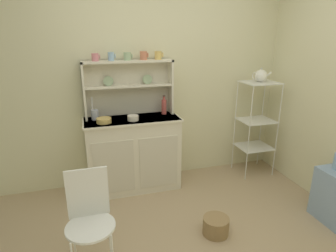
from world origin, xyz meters
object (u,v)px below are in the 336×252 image
Objects in this scene: bowl_mixing_large at (104,120)px; jam_bottle at (164,106)px; bakers_rack at (257,117)px; porcelain_teapot at (261,76)px; wire_chair at (89,214)px; cup_rose_0 at (95,57)px; utensil_jar at (95,114)px; floor_basket at (216,226)px; hutch_cabinet at (133,153)px; hutch_shelf_unit at (128,83)px.

bowl_mixing_large is 0.74m from jam_bottle.
bakers_rack is 5.02× the size of porcelain_teapot.
wire_chair is 5.31× the size of bowl_mixing_large.
cup_rose_0 is at bearing 175.06° from porcelain_teapot.
wire_chair is 9.70× the size of cup_rose_0.
cup_rose_0 is at bearing 177.23° from jam_bottle.
cup_rose_0 reaches higher than utensil_jar.
floor_basket is (1.10, 0.13, -0.43)m from wire_chair.
utensil_jar is at bearing 99.64° from wire_chair.
cup_rose_0 reaches higher than hutch_cabinet.
cup_rose_0 is at bearing 38.86° from utensil_jar.
cup_rose_0 is 0.62m from utensil_jar.
bowl_mixing_large is at bearing -166.91° from hutch_cabinet.
bakers_rack reaches higher than utensil_jar.
porcelain_teapot reaches higher than floor_basket.
bowl_mixing_large is 0.18m from utensil_jar.
porcelain_teapot is (1.02, 1.01, 1.21)m from floor_basket.
cup_rose_0 is (-0.35, -0.04, 0.30)m from hutch_shelf_unit.
floor_basket is 1.52× the size of bowl_mixing_large.
hutch_cabinet is 4.82× the size of jam_bottle.
jam_bottle is (0.40, -0.08, -0.28)m from hutch_shelf_unit.
bowl_mixing_large is at bearing -143.14° from hutch_shelf_unit.
bakers_rack is 1.59m from floor_basket.
cup_rose_0 reaches higher than porcelain_teapot.
bowl_mixing_large is at bearing -179.15° from bakers_rack.
bakers_rack is 4.82× the size of utensil_jar.
bakers_rack reaches higher than bowl_mixing_large.
floor_basket is at bearing -61.58° from hutch_cabinet.
bowl_mixing_large reaches higher than floor_basket.
porcelain_teapot is at bearing 44.91° from floor_basket.
floor_basket is at bearing -135.14° from bakers_rack.
bakers_rack is 5.00× the size of floor_basket.
bowl_mixing_large is (-1.91, -0.03, 0.13)m from bakers_rack.
jam_bottle is at bearing 12.59° from bowl_mixing_large.
floor_basket is at bearing -49.45° from utensil_jar.
wire_chair is 3.37× the size of utensil_jar.
wire_chair is at bearing -98.06° from cup_rose_0.
hutch_cabinet is 1.16m from cup_rose_0.
porcelain_teapot is at bearing -4.94° from cup_rose_0.
floor_basket is at bearing -64.88° from hutch_shelf_unit.
hutch_cabinet is 1.07× the size of hutch_shelf_unit.
hutch_shelf_unit is at bearing 36.86° from bowl_mixing_large.
wire_chair is 1.64m from jam_bottle.
porcelain_teapot is (1.91, 0.03, 0.40)m from bowl_mixing_large.
jam_bottle is 1.24m from porcelain_teapot.
bakers_rack is at bearing 0.00° from porcelain_teapot.
bowl_mixing_large is at bearing 94.58° from wire_chair.
hutch_shelf_unit is 1.60m from porcelain_teapot.
wire_chair is 1.34m from utensil_jar.
hutch_cabinet is at bearing 178.38° from porcelain_teapot.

